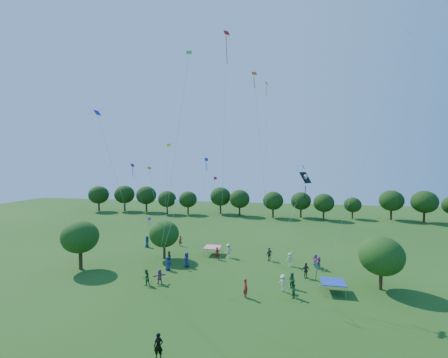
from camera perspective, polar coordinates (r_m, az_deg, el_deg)
near_tree_west at (r=39.97m, az=-25.73°, el=-9.90°), size 4.28×4.28×5.82m
near_tree_north at (r=40.90m, az=-11.34°, el=-10.21°), size 3.90×3.90×5.05m
near_tree_east at (r=34.38m, az=27.79°, el=-12.82°), size 4.25×4.25×5.34m
treeline at (r=72.15m, az=4.60°, el=-3.80°), size 88.01×8.77×6.77m
tent_red_stripe at (r=42.35m, az=-2.17°, el=-12.84°), size 2.20×2.20×1.10m
tent_blue at (r=32.61m, az=20.05°, el=-17.94°), size 2.20×2.20×1.10m
man_in_black at (r=22.45m, az=-12.37°, el=-28.66°), size 0.67×0.48×1.66m
crowd_person_0 at (r=37.20m, az=-10.62°, el=-15.50°), size 0.79×0.92×1.65m
crowd_person_1 at (r=47.03m, az=-8.33°, el=-11.57°), size 0.63×0.44×1.59m
crowd_person_2 at (r=30.48m, az=12.87°, el=-19.76°), size 0.48×0.84×1.67m
crowd_person_3 at (r=31.68m, az=11.19°, el=-18.86°), size 1.18×0.93×1.65m
crowd_person_4 at (r=35.46m, az=15.31°, el=-16.45°), size 1.08×0.89×1.69m
crowd_person_5 at (r=33.59m, az=-12.18°, el=-17.69°), size 1.46×1.23×1.53m
crowd_person_6 at (r=37.95m, az=-7.12°, el=-15.00°), size 0.87×0.98×1.76m
crowd_person_7 at (r=40.39m, az=-1.28°, el=-13.96°), size 0.71×0.59×1.62m
crowd_person_8 at (r=32.54m, az=12.86°, el=-18.31°), size 0.80×0.90×1.61m
crowd_person_9 at (r=38.77m, az=12.50°, el=-14.72°), size 1.16×0.65×1.68m
crowd_person_10 at (r=39.11m, az=-10.40°, el=-14.54°), size 0.48×1.00×1.68m
crowd_person_11 at (r=38.60m, az=17.56°, el=-14.98°), size 1.18×1.50×1.54m
crowd_person_12 at (r=47.35m, az=-14.45°, el=-11.46°), size 0.96×0.82×1.71m
crowd_person_13 at (r=29.94m, az=4.13°, el=-20.02°), size 0.70×0.79×1.77m
crowd_person_14 at (r=33.53m, az=-14.63°, el=-17.65°), size 0.73×0.92×1.63m
crowd_person_15 at (r=41.15m, az=0.88°, el=-13.46°), size 1.21×1.29×1.88m
crowd_person_16 at (r=40.25m, az=8.62°, el=-13.98°), size 1.06×1.02×1.72m
crowd_person_17 at (r=39.25m, az=16.98°, el=-14.63°), size 0.68×1.53×1.59m
pirate_kite at (r=29.48m, az=15.14°, el=0.02°), size 4.57×1.70×10.46m
red_high_kite at (r=35.13m, az=0.27°, el=18.07°), size 0.73×3.81×26.32m
small_kite_0 at (r=35.16m, az=6.55°, el=10.79°), size 2.06×4.42×21.49m
small_kite_1 at (r=39.47m, az=8.05°, el=9.38°), size 0.45×2.51×21.91m
small_kite_2 at (r=28.11m, az=26.90°, el=8.81°), size 6.72×1.22×21.82m
small_kite_3 at (r=27.97m, az=-8.56°, el=10.41°), size 4.06×1.43×21.27m
small_kite_4 at (r=32.22m, az=-21.34°, el=5.78°), size 3.27×3.70×16.49m
small_kite_5 at (r=43.83m, az=-16.43°, el=-0.20°), size 3.24×0.71×11.26m
small_kite_6 at (r=32.49m, az=-9.52°, el=-6.48°), size 1.32×3.78×7.37m
small_kite_7 at (r=43.10m, az=14.40°, el=-0.02°), size 2.96×5.27×11.07m
small_kite_8 at (r=38.10m, az=-2.54°, el=-3.59°), size 2.42×0.43×9.59m
small_kite_9 at (r=46.35m, az=-13.64°, el=-0.45°), size 2.98×2.36×10.80m
small_kite_10 at (r=47.59m, az=-10.68°, el=2.96°), size 1.12×4.96×14.46m
small_kite_11 at (r=27.48m, az=17.19°, el=-16.16°), size 0.80×2.37×2.89m
small_kite_12 at (r=39.70m, az=-3.67°, el=0.05°), size 0.74×2.61×12.02m
small_kite_13 at (r=47.04m, az=-13.87°, el=-7.90°), size 2.70×1.53×3.10m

